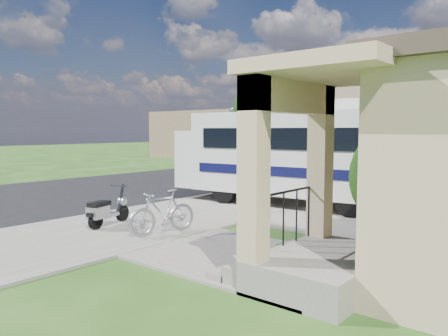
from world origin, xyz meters
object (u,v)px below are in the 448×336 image
Objects in this scene: scooter at (107,211)px; shrub at (413,173)px; motorhome at (293,153)px; bicycle at (163,215)px; van at (317,152)px; garden_hose at (286,251)px; pickup_truck at (268,160)px.

shrub is at bearing 7.20° from scooter.
bicycle is (-0.16, -5.44, -1.18)m from motorhome.
van is 22.43m from garden_hose.
scooter is (-6.42, -2.72, -1.14)m from shrub.
shrub is at bearing 39.90° from bicycle.
bicycle is 21.68m from van.
bicycle is at bearing -62.27° from van.
scooter is 14.59m from pickup_truck.
bicycle is 3.08m from garden_hose.
shrub is 5.42m from bicycle.
scooter is at bearing -157.02° from shrub.
van is (-0.69, 7.01, 0.16)m from pickup_truck.
bicycle is at bearing -98.32° from motorhome.
motorhome is at bearing 56.49° from scooter.
bicycle is at bearing -171.47° from garden_hose.
bicycle reaches higher than garden_hose.
shrub is 1.85× the size of bicycle.
bicycle is 4.10× the size of garden_hose.
garden_hose is (9.28, -13.07, -0.69)m from pickup_truck.
garden_hose is at bearing -131.57° from shrub.
scooter reaches higher than bicycle.
pickup_truck reaches higher than scooter.
shrub is 15.67m from pickup_truck.
pickup_truck reaches higher than garden_hose.
garden_hose is (3.02, 0.45, -0.41)m from bicycle.
pickup_truck is at bearing 127.95° from bicycle.
scooter is 0.87× the size of bicycle.
motorhome reaches higher than bicycle.
garden_hose is at bearing 21.62° from bicycle.
motorhome reaches higher than garden_hose.
garden_hose is at bearing -54.57° from van.
shrub is 0.55× the size of pickup_truck.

